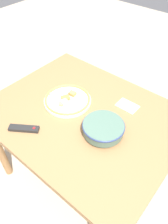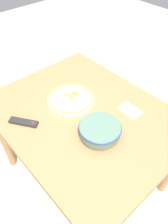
{
  "view_description": "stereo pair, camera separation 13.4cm",
  "coord_description": "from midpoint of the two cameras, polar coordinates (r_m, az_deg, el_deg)",
  "views": [
    {
      "loc": [
        -0.64,
        0.74,
        1.75
      ],
      "look_at": [
        -0.02,
        0.02,
        0.81
      ],
      "focal_mm": 35.0,
      "sensor_mm": 36.0,
      "label": 1
    },
    {
      "loc": [
        -0.73,
        0.65,
        1.75
      ],
      "look_at": [
        -0.02,
        0.02,
        0.81
      ],
      "focal_mm": 35.0,
      "sensor_mm": 36.0,
      "label": 2
    }
  ],
  "objects": [
    {
      "name": "dining_table",
      "position": [
        1.45,
        -2.87,
        -3.03
      ],
      "size": [
        1.19,
        0.95,
        0.77
      ],
      "color": "olive",
      "rests_on": "ground_plane"
    },
    {
      "name": "noodle_bowl",
      "position": [
        1.24,
        1.99,
        -4.34
      ],
      "size": [
        0.24,
        0.24,
        0.07
      ],
      "color": "#4C6B5B",
      "rests_on": "dining_table"
    },
    {
      "name": "food_plate",
      "position": [
        1.46,
        -7.01,
        3.06
      ],
      "size": [
        0.31,
        0.31,
        0.04
      ],
      "color": "silver",
      "rests_on": "dining_table"
    },
    {
      "name": "folded_napkin",
      "position": [
        1.44,
        8.69,
        1.46
      ],
      "size": [
        0.14,
        0.09,
        0.01
      ],
      "color": "beige",
      "rests_on": "dining_table"
    },
    {
      "name": "ground_plane",
      "position": [
        2.01,
        -2.16,
        -16.2
      ],
      "size": [
        8.0,
        8.0,
        0.0
      ],
      "primitive_type": "plane",
      "color": "#B7A88E"
    },
    {
      "name": "tv_remote",
      "position": [
        1.35,
        -18.19,
        -4.27
      ],
      "size": [
        0.17,
        0.14,
        0.02
      ],
      "rotation": [
        0.0,
        0.0,
        2.17
      ],
      "color": "black",
      "rests_on": "dining_table"
    }
  ]
}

